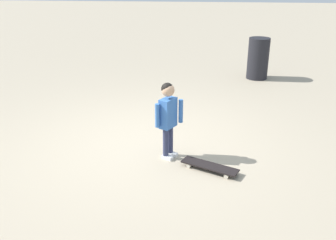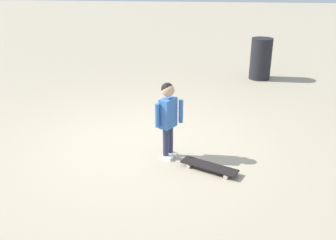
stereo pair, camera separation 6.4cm
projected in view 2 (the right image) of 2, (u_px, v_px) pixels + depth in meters
name	position (u px, v px, depth m)	size (l,w,h in m)	color
ground_plane	(144.00, 143.00, 5.53)	(50.00, 50.00, 0.00)	tan
child_person	(168.00, 113.00, 4.89)	(0.28, 0.35, 1.06)	#2D3351
skateboard	(209.00, 167.00, 4.77)	(0.49, 0.76, 0.07)	black
trash_bin	(261.00, 59.00, 8.60)	(0.48, 0.48, 0.95)	black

